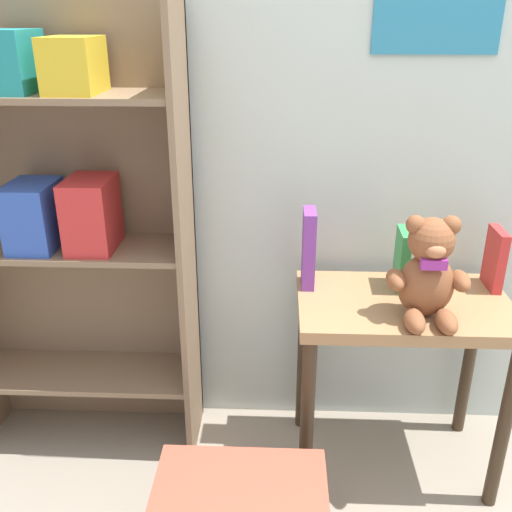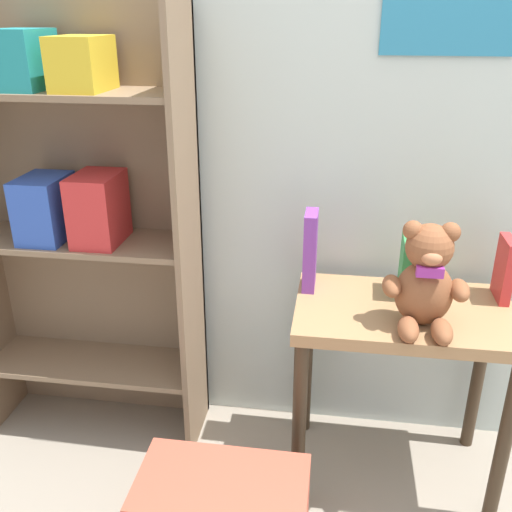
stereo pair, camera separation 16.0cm
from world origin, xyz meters
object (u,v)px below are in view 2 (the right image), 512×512
display_table (401,339)px  book_standing_green (405,266)px  bookshelf_side (79,211)px  teddy_bear (426,280)px  book_standing_red (504,269)px  book_standing_purple (310,251)px

display_table → book_standing_green: 0.21m
bookshelf_side → teddy_bear: bearing=-11.6°
teddy_bear → book_standing_green: bearing=100.0°
bookshelf_side → book_standing_green: bearing=-1.9°
book_standing_red → bookshelf_side: bearing=179.5°
teddy_bear → book_standing_green: size_ratio=1.58×
teddy_bear → book_standing_red: bearing=38.2°
bookshelf_side → book_standing_purple: size_ratio=5.88×
bookshelf_side → display_table: bearing=-7.0°
display_table → book_standing_red: 0.36m
book_standing_purple → book_standing_red: 0.56m
bookshelf_side → book_standing_red: (1.28, -0.02, -0.11)m
bookshelf_side → book_standing_purple: (0.72, -0.03, -0.08)m
book_standing_purple → book_standing_red: book_standing_purple is taller
bookshelf_side → book_standing_red: 1.29m
bookshelf_side → display_table: 1.05m
display_table → book_standing_green: size_ratio=3.38×
book_standing_green → book_standing_red: 0.28m
book_standing_green → teddy_bear: bearing=-78.0°
display_table → book_standing_purple: bearing=161.2°
bookshelf_side → book_standing_red: bookshelf_side is taller
teddy_bear → book_standing_purple: 0.36m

